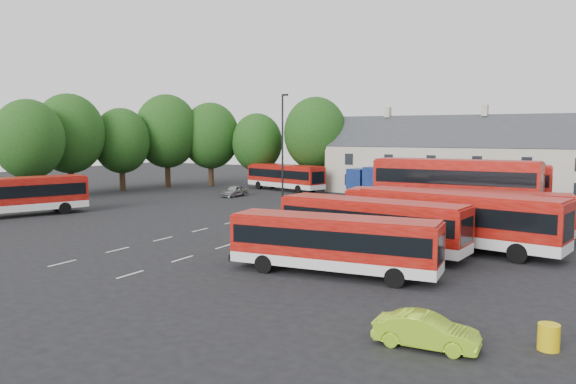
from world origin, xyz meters
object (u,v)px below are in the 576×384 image
object	(u,v)px
box_truck	(381,181)
bus_west	(14,193)
lime_car	(426,331)
lamppost	(283,144)
bus_row_a	(334,240)
bus_dd_south	(455,188)
grit_bin	(549,337)
silver_car	(234,191)

from	to	relation	value
box_truck	bus_west	bearing A→B (deg)	-115.62
lime_car	lamppost	bearing A→B (deg)	33.39
bus_west	lamppost	xyz separation A→B (m)	(14.25, 20.66, 3.89)
bus_row_a	bus_dd_south	distance (m)	18.63
box_truck	lime_car	size ratio (longest dim) A/B	2.32
bus_west	grit_bin	bearing A→B (deg)	-81.93
lime_car	grit_bin	world-z (taller)	lime_car
box_truck	lime_car	bearing A→B (deg)	-56.20
bus_west	grit_bin	size ratio (longest dim) A/B	13.63
silver_car	lamppost	xyz separation A→B (m)	(6.68, -0.85, 5.25)
bus_row_a	lime_car	xyz separation A→B (m)	(6.59, -7.18, -1.20)
silver_car	lamppost	distance (m)	8.53
grit_bin	silver_car	bearing A→B (deg)	137.13
bus_row_a	grit_bin	distance (m)	11.58
bus_dd_south	bus_row_a	bearing A→B (deg)	-93.97
grit_bin	lime_car	bearing A→B (deg)	-153.92
bus_row_a	silver_car	size ratio (longest dim) A/B	2.90
bus_dd_south	silver_car	bearing A→B (deg)	164.52
bus_dd_south	grit_bin	xyz separation A→B (m)	(8.42, -23.96, -2.43)
lamppost	grit_bin	bearing A→B (deg)	-48.31
silver_car	lime_car	distance (m)	45.39
box_truck	grit_bin	world-z (taller)	box_truck
bus_dd_south	lime_car	world-z (taller)	bus_dd_south
box_truck	lime_car	distance (m)	43.63
bus_dd_south	grit_bin	bearing A→B (deg)	-69.32
bus_row_a	grit_bin	xyz separation A→B (m)	(10.13, -5.44, -1.33)
bus_row_a	bus_west	size ratio (longest dim) A/B	0.90
bus_row_a	box_truck	bearing A→B (deg)	100.68
bus_west	lime_car	distance (m)	40.09
lamppost	silver_car	bearing A→B (deg)	172.77
bus_dd_south	box_truck	xyz separation A→B (m)	(-11.19, 14.85, -1.00)
bus_west	box_truck	world-z (taller)	box_truck
grit_bin	lamppost	distance (m)	41.73
lime_car	bus_row_a	bearing A→B (deg)	39.65
bus_dd_south	lime_car	bearing A→B (deg)	-77.93
silver_car	lime_car	bearing A→B (deg)	-45.99
bus_row_a	lamppost	bearing A→B (deg)	119.16
bus_dd_south	lime_car	xyz separation A→B (m)	(4.88, -25.70, -2.30)
box_truck	bus_dd_south	bearing A→B (deg)	-40.83
box_truck	lamppost	bearing A→B (deg)	-122.79
bus_dd_south	bus_west	size ratio (longest dim) A/B	1.05
bus_row_a	grit_bin	size ratio (longest dim) A/B	12.25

